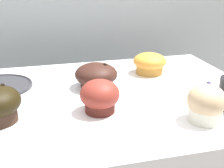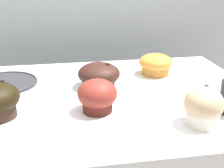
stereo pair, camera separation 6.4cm
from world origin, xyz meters
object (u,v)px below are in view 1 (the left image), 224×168
Objects in this scene: muffin_front_left at (100,97)px; muffin_front_center at (206,104)px; muffin_front_right at (96,76)px; muffin_back_right at (150,63)px.

muffin_front_center is at bearing -26.14° from muffin_front_left.
muffin_front_right is at bearing 81.03° from muffin_front_left.
muffin_front_left is 0.78× the size of muffin_front_right.
muffin_front_left is (-0.22, 0.11, -0.00)m from muffin_front_center.
muffin_front_center is 0.95× the size of muffin_front_left.
muffin_front_left reaches higher than muffin_back_right.
muffin_back_right is at bearing 47.55° from muffin_front_left.
muffin_front_left is at bearing 153.86° from muffin_front_center.
muffin_front_right is (0.03, 0.16, -0.01)m from muffin_front_left.
muffin_front_center is 0.33m from muffin_front_right.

